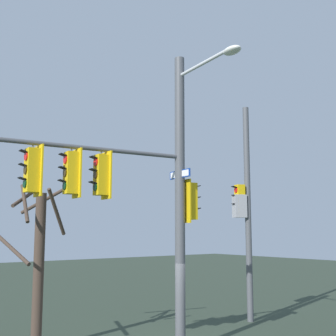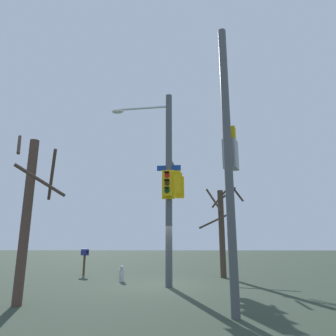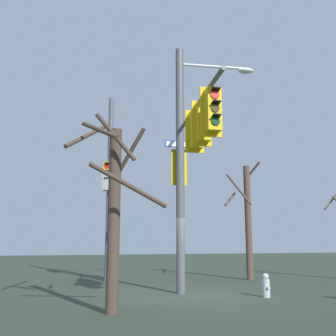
{
  "view_description": "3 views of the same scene",
  "coord_description": "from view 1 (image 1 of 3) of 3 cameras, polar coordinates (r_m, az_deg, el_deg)",
  "views": [
    {
      "loc": [
        -8.16,
        -10.2,
        3.45
      ],
      "look_at": [
        0.29,
        0.63,
        5.35
      ],
      "focal_mm": 48.38,
      "sensor_mm": 36.0,
      "label": 1
    },
    {
      "loc": [
        13.49,
        0.46,
        1.97
      ],
      "look_at": [
        0.67,
        0.13,
        5.05
      ],
      "focal_mm": 31.53,
      "sensor_mm": 36.0,
      "label": 2
    },
    {
      "loc": [
        -12.76,
        4.42,
        1.72
      ],
      "look_at": [
        0.03,
        0.71,
        4.17
      ],
      "focal_mm": 42.61,
      "sensor_mm": 36.0,
      "label": 3
    }
  ],
  "objects": [
    {
      "name": "main_signal_pole_assembly",
      "position": [
        12.85,
        -2.48,
        -1.96
      ],
      "size": [
        5.99,
        3.67,
        8.75
      ],
      "rotation": [
        0.0,
        0.0,
        3.02
      ],
      "color": "#4C4F54",
      "rests_on": "ground"
    },
    {
      "name": "secondary_pole_assembly",
      "position": [
        18.14,
        9.65,
        -5.0
      ],
      "size": [
        0.77,
        0.54,
        8.41
      ],
      "rotation": [
        0.0,
        0.0,
        2.74
      ],
      "color": "#4C4F54",
      "rests_on": "ground"
    },
    {
      "name": "bare_tree_corner",
      "position": [
        14.23,
        -16.1,
        -10.98
      ],
      "size": [
        2.51,
        2.49,
        5.06
      ],
      "color": "#42342A",
      "rests_on": "ground"
    }
  ]
}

